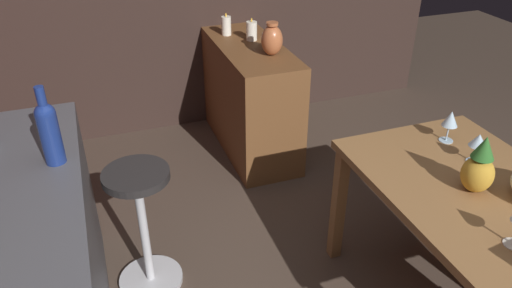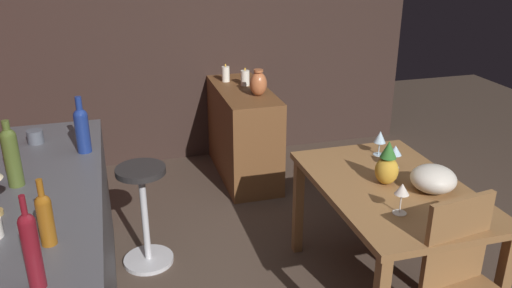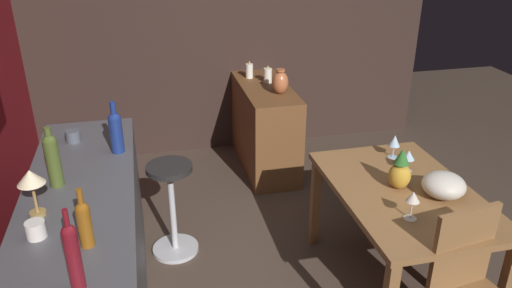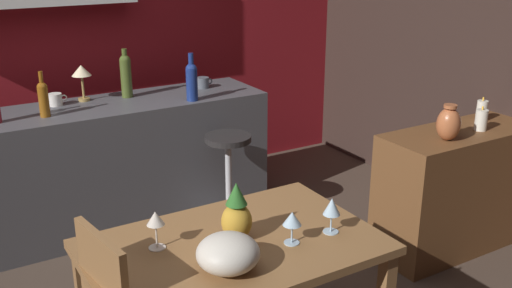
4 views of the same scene
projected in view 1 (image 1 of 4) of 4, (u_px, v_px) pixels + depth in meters
name	position (u px, v px, depth m)	size (l,w,h in m)	color
dining_table	(479.00, 210.00, 2.15)	(1.24, 0.81, 0.74)	olive
sideboard_cabinet	(250.00, 98.00, 3.69)	(1.10, 0.44, 0.82)	brown
bar_stool	(143.00, 227.00, 2.47)	(0.34, 0.34, 0.71)	#262323
wine_glass_right	(478.00, 141.00, 2.26)	(0.08, 0.08, 0.15)	silver
wine_glass_center	(451.00, 120.00, 2.42)	(0.08, 0.08, 0.17)	silver
pineapple_centerpiece	(479.00, 168.00, 2.07)	(0.13, 0.13, 0.26)	gold
wine_bottle_cobalt	(49.00, 130.00, 1.94)	(0.08, 0.08, 0.34)	navy
pillar_candle_tall	(252.00, 31.00, 3.54)	(0.08, 0.08, 0.16)	white
pillar_candle_short	(226.00, 26.00, 3.64)	(0.07, 0.07, 0.16)	white
vase_copper	(272.00, 40.00, 3.26)	(0.14, 0.14, 0.22)	#B26038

